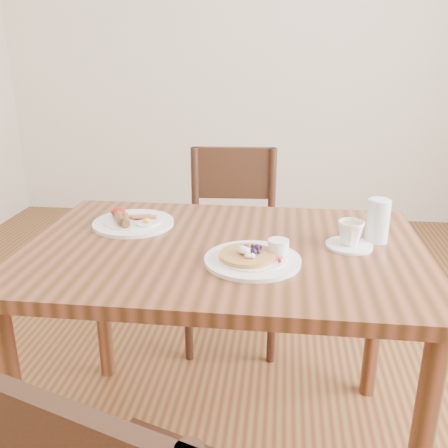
% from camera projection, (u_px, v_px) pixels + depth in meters
% --- Properties ---
extents(ground, '(5.00, 5.00, 0.00)m').
position_uv_depth(ground, '(224.00, 443.00, 1.76)').
color(ground, '#582D19').
rests_on(ground, ground).
extents(dining_table, '(1.20, 0.80, 0.75)m').
position_uv_depth(dining_table, '(224.00, 275.00, 1.54)').
color(dining_table, brown).
rests_on(dining_table, ground).
extents(chair_far, '(0.45, 0.45, 0.88)m').
position_uv_depth(chair_far, '(232.00, 237.00, 2.28)').
color(chair_far, '#362013').
rests_on(chair_far, ground).
extents(pancake_plate, '(0.27, 0.27, 0.06)m').
position_uv_depth(pancake_plate, '(254.00, 257.00, 1.39)').
color(pancake_plate, white).
rests_on(pancake_plate, dining_table).
extents(breakfast_plate, '(0.27, 0.27, 0.04)m').
position_uv_depth(breakfast_plate, '(132.00, 222.00, 1.67)').
color(breakfast_plate, white).
rests_on(breakfast_plate, dining_table).
extents(teacup_saucer, '(0.14, 0.14, 0.08)m').
position_uv_depth(teacup_saucer, '(350.00, 236.00, 1.48)').
color(teacup_saucer, white).
rests_on(teacup_saucer, dining_table).
extents(water_glass, '(0.07, 0.07, 0.13)m').
position_uv_depth(water_glass, '(378.00, 221.00, 1.52)').
color(water_glass, silver).
rests_on(water_glass, dining_table).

